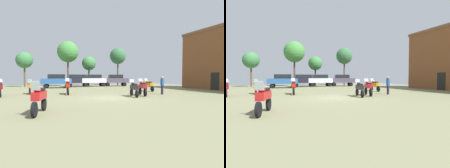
% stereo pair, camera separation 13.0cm
% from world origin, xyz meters
% --- Properties ---
extents(ground_plane, '(44.00, 52.00, 0.02)m').
position_xyz_m(ground_plane, '(0.00, 0.00, 0.01)').
color(ground_plane, '#7A7B56').
extents(motorcycle_1, '(0.79, 2.23, 1.49)m').
position_xyz_m(motorcycle_1, '(-5.08, -4.79, 0.75)').
color(motorcycle_1, black).
rests_on(motorcycle_1, ground).
extents(motorcycle_3, '(0.69, 2.16, 1.48)m').
position_xyz_m(motorcycle_3, '(-8.11, 4.26, 0.74)').
color(motorcycle_3, black).
rests_on(motorcycle_3, ground).
extents(motorcycle_4, '(0.62, 2.08, 1.44)m').
position_xyz_m(motorcycle_4, '(-5.89, 5.75, 0.72)').
color(motorcycle_4, black).
rests_on(motorcycle_4, ground).
extents(motorcycle_5, '(0.62, 2.29, 1.51)m').
position_xyz_m(motorcycle_5, '(-2.54, 4.13, 0.76)').
color(motorcycle_5, black).
rests_on(motorcycle_5, ground).
extents(motorcycle_6, '(0.79, 2.23, 1.50)m').
position_xyz_m(motorcycle_6, '(3.51, 0.68, 0.76)').
color(motorcycle_6, black).
rests_on(motorcycle_6, ground).
extents(motorcycle_8, '(0.71, 2.11, 1.45)m').
position_xyz_m(motorcycle_8, '(2.34, 0.09, 0.73)').
color(motorcycle_8, black).
rests_on(motorcycle_8, ground).
extents(motorcycle_9, '(0.62, 2.18, 1.46)m').
position_xyz_m(motorcycle_9, '(6.60, 4.51, 0.74)').
color(motorcycle_9, black).
rests_on(motorcycle_9, ground).
extents(car_1, '(4.57, 2.60, 2.00)m').
position_xyz_m(car_1, '(7.44, 16.35, 1.19)').
color(car_1, black).
rests_on(car_1, ground).
extents(car_3, '(4.53, 2.44, 2.00)m').
position_xyz_m(car_3, '(-2.63, 14.57, 1.19)').
color(car_3, black).
rests_on(car_3, ground).
extents(car_4, '(4.37, 1.98, 2.00)m').
position_xyz_m(car_4, '(3.63, 16.79, 1.19)').
color(car_4, black).
rests_on(car_4, ground).
extents(car_5, '(4.50, 2.36, 2.00)m').
position_xyz_m(car_5, '(0.85, 16.81, 1.19)').
color(car_5, black).
rests_on(car_5, ground).
extents(person_2, '(0.38, 0.38, 1.71)m').
position_xyz_m(person_2, '(5.74, 0.82, 1.02)').
color(person_2, '#2B2341').
rests_on(person_2, ground).
extents(tree_1, '(2.54, 2.54, 5.35)m').
position_xyz_m(tree_1, '(3.48, 19.49, 4.05)').
color(tree_1, brown).
rests_on(tree_1, ground).
extents(tree_5, '(2.66, 2.66, 5.68)m').
position_xyz_m(tree_5, '(-7.20, 19.81, 4.34)').
color(tree_5, brown).
rests_on(tree_5, ground).
extents(tree_6, '(3.56, 3.56, 7.64)m').
position_xyz_m(tree_6, '(-0.41, 18.53, 5.85)').
color(tree_6, brown).
rests_on(tree_6, ground).
extents(tree_7, '(3.07, 3.07, 7.11)m').
position_xyz_m(tree_7, '(8.99, 18.97, 5.56)').
color(tree_7, brown).
rests_on(tree_7, ground).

